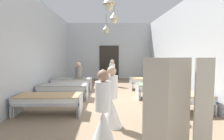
{
  "coord_description": "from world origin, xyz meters",
  "views": [
    {
      "loc": [
        -0.27,
        -7.41,
        1.75
      ],
      "look_at": [
        0.0,
        0.33,
        1.11
      ],
      "focal_mm": 30.18,
      "sensor_mm": 36.0,
      "label": 1
    }
  ],
  "objects_px": {
    "privacy_screen": "(179,107)",
    "bed_left_row_0": "(49,99)",
    "bed_right_row_0": "(179,98)",
    "bed_left_row_2": "(72,81)",
    "patient_seated_secondary": "(79,73)",
    "potted_plant": "(110,69)",
    "bed_right_row_1": "(160,87)",
    "nurse_far_aisle": "(112,105)",
    "patient_seated_primary": "(152,77)",
    "bed_right_row_2": "(149,81)",
    "nurse_near_aisle": "(103,119)",
    "nurse_mid_aisle": "(112,77)",
    "bed_left_row_1": "(63,88)"
  },
  "relations": [
    {
      "from": "privacy_screen",
      "to": "bed_left_row_0",
      "type": "bearing_deg",
      "value": 138.44
    },
    {
      "from": "bed_right_row_0",
      "to": "bed_left_row_2",
      "type": "height_order",
      "value": "same"
    },
    {
      "from": "patient_seated_secondary",
      "to": "potted_plant",
      "type": "relative_size",
      "value": 0.6
    },
    {
      "from": "bed_right_row_1",
      "to": "potted_plant",
      "type": "height_order",
      "value": "potted_plant"
    },
    {
      "from": "nurse_far_aisle",
      "to": "patient_seated_primary",
      "type": "height_order",
      "value": "nurse_far_aisle"
    },
    {
      "from": "bed_right_row_2",
      "to": "bed_right_row_0",
      "type": "bearing_deg",
      "value": -90.0
    },
    {
      "from": "bed_right_row_2",
      "to": "nurse_far_aisle",
      "type": "distance_m",
      "value": 5.27
    },
    {
      "from": "bed_right_row_2",
      "to": "nurse_near_aisle",
      "type": "height_order",
      "value": "nurse_near_aisle"
    },
    {
      "from": "nurse_far_aisle",
      "to": "potted_plant",
      "type": "distance_m",
      "value": 8.29
    },
    {
      "from": "nurse_near_aisle",
      "to": "nurse_mid_aisle",
      "type": "bearing_deg",
      "value": 133.95
    },
    {
      "from": "bed_right_row_1",
      "to": "patient_seated_secondary",
      "type": "relative_size",
      "value": 2.37
    },
    {
      "from": "bed_left_row_1",
      "to": "bed_right_row_2",
      "type": "xyz_separation_m",
      "value": [
        3.87,
        1.9,
        0.0
      ]
    },
    {
      "from": "bed_left_row_1",
      "to": "nurse_near_aisle",
      "type": "height_order",
      "value": "nurse_near_aisle"
    },
    {
      "from": "bed_left_row_0",
      "to": "patient_seated_primary",
      "type": "height_order",
      "value": "patient_seated_primary"
    },
    {
      "from": "bed_left_row_1",
      "to": "bed_right_row_2",
      "type": "height_order",
      "value": "same"
    },
    {
      "from": "bed_right_row_0",
      "to": "privacy_screen",
      "type": "xyz_separation_m",
      "value": [
        -0.95,
        -2.4,
        0.41
      ]
    },
    {
      "from": "patient_seated_secondary",
      "to": "bed_right_row_2",
      "type": "bearing_deg",
      "value": 1.21
    },
    {
      "from": "bed_right_row_2",
      "to": "nurse_near_aisle",
      "type": "distance_m",
      "value": 6.26
    },
    {
      "from": "bed_right_row_0",
      "to": "privacy_screen",
      "type": "relative_size",
      "value": 1.12
    },
    {
      "from": "bed_left_row_2",
      "to": "nurse_mid_aisle",
      "type": "relative_size",
      "value": 1.28
    },
    {
      "from": "bed_left_row_1",
      "to": "potted_plant",
      "type": "height_order",
      "value": "potted_plant"
    },
    {
      "from": "bed_right_row_0",
      "to": "potted_plant",
      "type": "height_order",
      "value": "potted_plant"
    },
    {
      "from": "nurse_far_aisle",
      "to": "patient_seated_secondary",
      "type": "height_order",
      "value": "nurse_far_aisle"
    },
    {
      "from": "bed_right_row_1",
      "to": "bed_left_row_2",
      "type": "distance_m",
      "value": 4.31
    },
    {
      "from": "bed_right_row_2",
      "to": "potted_plant",
      "type": "distance_m",
      "value": 3.93
    },
    {
      "from": "bed_left_row_1",
      "to": "patient_seated_primary",
      "type": "bearing_deg",
      "value": -0.48
    },
    {
      "from": "patient_seated_secondary",
      "to": "potted_plant",
      "type": "height_order",
      "value": "patient_seated_secondary"
    },
    {
      "from": "bed_right_row_0",
      "to": "patient_seated_primary",
      "type": "relative_size",
      "value": 2.37
    },
    {
      "from": "bed_left_row_1",
      "to": "nurse_far_aisle",
      "type": "distance_m",
      "value": 3.46
    },
    {
      "from": "nurse_mid_aisle",
      "to": "bed_right_row_2",
      "type": "bearing_deg",
      "value": -28.72
    },
    {
      "from": "bed_left_row_1",
      "to": "bed_left_row_2",
      "type": "height_order",
      "value": "same"
    },
    {
      "from": "bed_left_row_1",
      "to": "patient_seated_secondary",
      "type": "relative_size",
      "value": 2.37
    },
    {
      "from": "bed_right_row_1",
      "to": "potted_plant",
      "type": "xyz_separation_m",
      "value": [
        -1.88,
        5.34,
        0.35
      ]
    },
    {
      "from": "bed_left_row_1",
      "to": "nurse_near_aisle",
      "type": "bearing_deg",
      "value": -67.68
    },
    {
      "from": "potted_plant",
      "to": "bed_left_row_1",
      "type": "bearing_deg",
      "value": -110.49
    },
    {
      "from": "bed_left_row_2",
      "to": "patient_seated_primary",
      "type": "height_order",
      "value": "patient_seated_primary"
    },
    {
      "from": "patient_seated_primary",
      "to": "potted_plant",
      "type": "distance_m",
      "value": 5.58
    },
    {
      "from": "bed_left_row_0",
      "to": "patient_seated_primary",
      "type": "relative_size",
      "value": 2.37
    },
    {
      "from": "bed_left_row_2",
      "to": "nurse_near_aisle",
      "type": "distance_m",
      "value": 6.06
    },
    {
      "from": "bed_left_row_1",
      "to": "nurse_far_aisle",
      "type": "bearing_deg",
      "value": -58.38
    },
    {
      "from": "bed_right_row_0",
      "to": "bed_right_row_2",
      "type": "distance_m",
      "value": 3.8
    },
    {
      "from": "bed_right_row_2",
      "to": "patient_seated_secondary",
      "type": "relative_size",
      "value": 2.37
    },
    {
      "from": "bed_right_row_0",
      "to": "potted_plant",
      "type": "relative_size",
      "value": 1.43
    },
    {
      "from": "bed_right_row_2",
      "to": "patient_seated_secondary",
      "type": "bearing_deg",
      "value": -178.79
    },
    {
      "from": "nurse_mid_aisle",
      "to": "bed_left_row_1",
      "type": "bearing_deg",
      "value": -124.08
    },
    {
      "from": "bed_right_row_0",
      "to": "bed_right_row_1",
      "type": "relative_size",
      "value": 1.0
    },
    {
      "from": "patient_seated_secondary",
      "to": "potted_plant",
      "type": "xyz_separation_m",
      "value": [
        1.65,
        3.51,
        -0.08
      ]
    },
    {
      "from": "bed_left_row_1",
      "to": "patient_seated_secondary",
      "type": "distance_m",
      "value": 1.91
    },
    {
      "from": "nurse_mid_aisle",
      "to": "nurse_far_aisle",
      "type": "bearing_deg",
      "value": -91.48
    },
    {
      "from": "bed_left_row_0",
      "to": "bed_left_row_2",
      "type": "relative_size",
      "value": 1.0
    }
  ]
}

